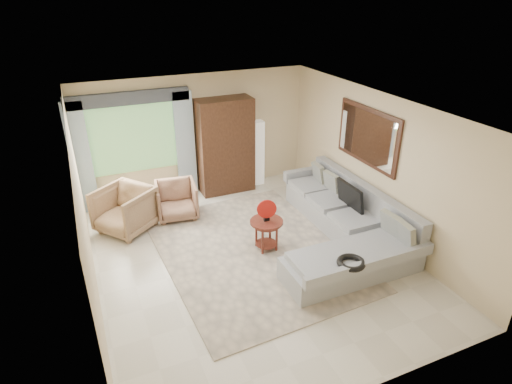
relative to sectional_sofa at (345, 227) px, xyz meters
name	(u,v)px	position (x,y,z in m)	size (l,w,h in m)	color
ground	(251,257)	(-1.78, 0.18, -0.28)	(6.00, 6.00, 0.00)	silver
area_rug	(252,251)	(-1.69, 0.34, -0.27)	(3.00, 4.00, 0.02)	#C4B29B
sectional_sofa	(345,227)	(0.00, 0.00, 0.00)	(2.30, 3.46, 0.90)	#A2A4AA
tv_screen	(350,196)	(0.27, 0.30, 0.44)	(0.06, 0.74, 0.48)	black
garden_hose	(351,263)	(-0.78, -1.27, 0.26)	(0.43, 0.43, 0.09)	black
coffee_table	(266,234)	(-1.43, 0.31, 0.02)	(0.58, 0.58, 0.58)	#431A11
red_disc	(267,209)	(-1.43, 0.31, 0.52)	(0.34, 0.34, 0.03)	#AE1711
armchair_left	(125,210)	(-3.59, 1.97, 0.15)	(0.92, 0.95, 0.86)	#997B53
armchair_right	(177,200)	(-2.57, 2.10, 0.08)	(0.78, 0.80, 0.73)	#946750
potted_plant	(107,202)	(-3.84, 2.81, -0.02)	(0.47, 0.41, 0.52)	#999999
armoire	(225,146)	(-1.23, 2.90, 0.77)	(1.20, 0.55, 2.10)	black
floor_lamp	(258,153)	(-0.43, 2.96, 0.47)	(0.24, 0.24, 1.50)	silver
window	(133,139)	(-3.13, 3.15, 1.12)	(1.80, 0.04, 1.40)	#669E59
curtain_left	(81,159)	(-4.18, 3.06, 0.87)	(0.40, 0.08, 2.30)	#9EB7CC
curtain_right	(185,145)	(-2.08, 3.06, 0.87)	(0.40, 0.08, 2.30)	#9EB7CC
valance	(128,98)	(-3.13, 3.08, 1.97)	(2.40, 0.12, 0.26)	#1E232D
wall_mirror	(367,136)	(0.68, 0.53, 1.47)	(0.05, 1.70, 1.05)	black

